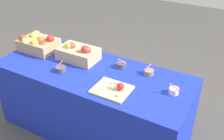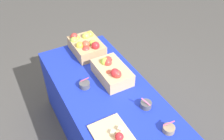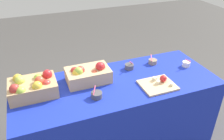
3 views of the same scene
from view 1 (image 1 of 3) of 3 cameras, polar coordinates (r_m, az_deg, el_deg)
ground_plane at (r=2.91m, az=-3.85°, el=-12.70°), size 10.00×10.00×0.00m
table at (r=2.67m, az=-4.12°, el=-6.95°), size 1.90×0.76×0.74m
apple_crate_left at (r=2.90m, az=-15.87°, el=5.64°), size 0.39×0.28×0.19m
apple_crate_middle at (r=2.63m, az=-7.58°, el=3.81°), size 0.40×0.25×0.19m
cutting_board_front at (r=2.17m, az=0.26°, el=-4.19°), size 0.30×0.26×0.08m
sample_bowl_near at (r=2.49m, az=2.04°, el=1.10°), size 0.09×0.09×0.11m
sample_bowl_mid at (r=2.19m, az=13.36°, el=-4.46°), size 0.09×0.08×0.10m
sample_bowl_far at (r=2.47m, az=-11.14°, el=0.21°), size 0.10×0.10×0.10m
sample_bowl_extra at (r=2.41m, az=8.03°, el=-0.46°), size 0.09×0.09×0.09m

